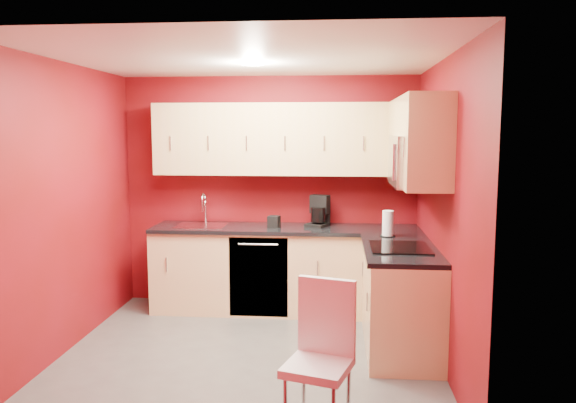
# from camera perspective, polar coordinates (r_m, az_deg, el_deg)

# --- Properties ---
(floor) EXTENTS (3.20, 3.20, 0.00)m
(floor) POSITION_cam_1_polar(r_m,az_deg,el_deg) (5.03, -3.89, -15.14)
(floor) COLOR #52504D
(floor) RESTS_ON ground
(ceiling) EXTENTS (3.20, 3.20, 0.00)m
(ceiling) POSITION_cam_1_polar(r_m,az_deg,el_deg) (4.70, -4.16, 14.37)
(ceiling) COLOR white
(ceiling) RESTS_ON wall_back
(wall_back) EXTENTS (3.20, 0.00, 3.20)m
(wall_back) POSITION_cam_1_polar(r_m,az_deg,el_deg) (6.18, -1.84, 1.03)
(wall_back) COLOR maroon
(wall_back) RESTS_ON floor
(wall_front) EXTENTS (3.20, 0.00, 3.20)m
(wall_front) POSITION_cam_1_polar(r_m,az_deg,el_deg) (3.25, -8.18, -4.60)
(wall_front) COLOR maroon
(wall_front) RESTS_ON floor
(wall_left) EXTENTS (0.00, 3.00, 3.00)m
(wall_left) POSITION_cam_1_polar(r_m,az_deg,el_deg) (5.20, -21.70, -0.63)
(wall_left) COLOR maroon
(wall_left) RESTS_ON floor
(wall_right) EXTENTS (0.00, 3.00, 3.00)m
(wall_right) POSITION_cam_1_polar(r_m,az_deg,el_deg) (4.73, 15.51, -1.12)
(wall_right) COLOR maroon
(wall_right) RESTS_ON floor
(base_cabinets_back) EXTENTS (2.80, 0.60, 0.87)m
(base_cabinets_back) POSITION_cam_1_polar(r_m,az_deg,el_deg) (6.01, -0.24, -7.04)
(base_cabinets_back) COLOR #E9CC85
(base_cabinets_back) RESTS_ON floor
(base_cabinets_right) EXTENTS (0.60, 1.30, 0.87)m
(base_cabinets_right) POSITION_cam_1_polar(r_m,az_deg,el_deg) (5.10, 11.33, -9.78)
(base_cabinets_right) COLOR #E9CC85
(base_cabinets_right) RESTS_ON floor
(countertop_back) EXTENTS (2.80, 0.63, 0.04)m
(countertop_back) POSITION_cam_1_polar(r_m,az_deg,el_deg) (5.90, -0.26, -2.79)
(countertop_back) COLOR black
(countertop_back) RESTS_ON base_cabinets_back
(countertop_right) EXTENTS (0.63, 1.27, 0.04)m
(countertop_right) POSITION_cam_1_polar(r_m,az_deg,el_deg) (4.97, 11.30, -4.81)
(countertop_right) COLOR black
(countertop_right) RESTS_ON base_cabinets_right
(upper_cabinets_back) EXTENTS (2.80, 0.35, 0.75)m
(upper_cabinets_back) POSITION_cam_1_polar(r_m,az_deg,el_deg) (5.95, -0.14, 6.35)
(upper_cabinets_back) COLOR tan
(upper_cabinets_back) RESTS_ON wall_back
(upper_cabinets_right) EXTENTS (0.35, 1.55, 0.75)m
(upper_cabinets_right) POSITION_cam_1_polar(r_m,az_deg,el_deg) (5.09, 12.90, 6.73)
(upper_cabinets_right) COLOR tan
(upper_cabinets_right) RESTS_ON wall_right
(microwave) EXTENTS (0.42, 0.76, 0.42)m
(microwave) POSITION_cam_1_polar(r_m,az_deg,el_deg) (4.85, 12.85, 4.04)
(microwave) COLOR silver
(microwave) RESTS_ON upper_cabinets_right
(cooktop) EXTENTS (0.50, 0.55, 0.01)m
(cooktop) POSITION_cam_1_polar(r_m,az_deg,el_deg) (4.93, 11.29, -4.61)
(cooktop) COLOR black
(cooktop) RESTS_ON countertop_right
(sink) EXTENTS (0.52, 0.42, 0.35)m
(sink) POSITION_cam_1_polar(r_m,az_deg,el_deg) (6.06, -8.76, -2.10)
(sink) COLOR silver
(sink) RESTS_ON countertop_back
(dishwasher_front) EXTENTS (0.60, 0.02, 0.82)m
(dishwasher_front) POSITION_cam_1_polar(r_m,az_deg,el_deg) (5.76, -3.01, -7.69)
(dishwasher_front) COLOR black
(dishwasher_front) RESTS_ON base_cabinets_back
(downlight) EXTENTS (0.20, 0.20, 0.01)m
(downlight) POSITION_cam_1_polar(r_m,az_deg,el_deg) (4.99, -3.59, 13.77)
(downlight) COLOR white
(downlight) RESTS_ON ceiling
(coffee_maker) EXTENTS (0.28, 0.32, 0.33)m
(coffee_maker) POSITION_cam_1_polar(r_m,az_deg,el_deg) (5.91, 3.00, -0.98)
(coffee_maker) COLOR black
(coffee_maker) RESTS_ON countertop_back
(napkin_holder) EXTENTS (0.14, 0.14, 0.12)m
(napkin_holder) POSITION_cam_1_polar(r_m,az_deg,el_deg) (5.84, -1.44, -2.07)
(napkin_holder) COLOR black
(napkin_holder) RESTS_ON countertop_back
(paper_towel) EXTENTS (0.16, 0.16, 0.25)m
(paper_towel) POSITION_cam_1_polar(r_m,az_deg,el_deg) (5.44, 10.11, -2.22)
(paper_towel) COLOR silver
(paper_towel) RESTS_ON countertop_right
(dining_chair) EXTENTS (0.49, 0.50, 0.96)m
(dining_chair) POSITION_cam_1_polar(r_m,az_deg,el_deg) (3.69, 3.05, -15.65)
(dining_chair) COLOR silver
(dining_chair) RESTS_ON floor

